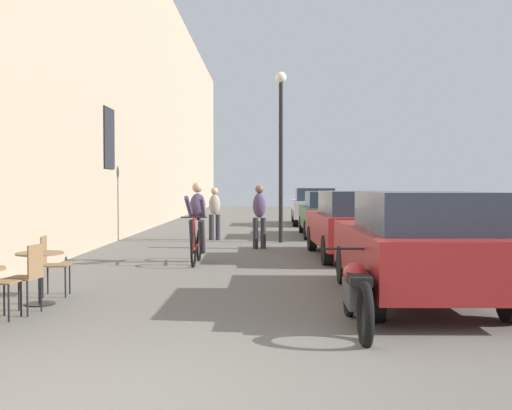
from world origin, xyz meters
TOP-DOWN VIEW (x-y plane):
  - ground_plane at (0.00, 0.00)m, footprint 88.00×88.00m
  - building_facade_left at (-3.45, 14.00)m, footprint 0.54×68.00m
  - cafe_table_mid at (-1.91, 3.91)m, footprint 0.64×0.64m
  - cafe_chair_mid_toward_street at (-1.99, 4.57)m, footprint 0.42×0.42m
  - cafe_chair_mid_toward_wall at (-1.84, 3.30)m, footprint 0.44×0.44m
  - cyclist_on_bicycle at (-0.26, 8.54)m, footprint 0.52×1.76m
  - pedestrian_near at (1.04, 11.49)m, footprint 0.35×0.25m
  - pedestrian_mid at (-0.34, 14.04)m, footprint 0.36×0.26m
  - street_lamp at (1.64, 13.28)m, footprint 0.32×0.32m
  - parked_car_nearest at (3.33, 4.22)m, footprint 1.87×4.38m
  - parked_car_second at (3.23, 9.53)m, footprint 1.93×4.33m
  - parked_car_third at (3.24, 15.43)m, footprint 1.74×4.10m
  - parked_car_fourth at (3.25, 21.54)m, footprint 1.92×4.37m
  - parked_motorcycle at (2.23, 2.57)m, footprint 0.62×2.15m

SIDE VIEW (x-z plane):
  - ground_plane at x=0.00m, z-range 0.00..0.00m
  - parked_motorcycle at x=2.23m, z-range -0.05..0.86m
  - cafe_chair_mid_toward_street at x=-1.99m, z-range 0.07..0.96m
  - cafe_chair_mid_toward_wall at x=-1.84m, z-range 0.07..0.96m
  - cafe_table_mid at x=-1.91m, z-range 0.16..0.88m
  - parked_car_third at x=3.24m, z-range 0.03..1.48m
  - parked_car_second at x=3.23m, z-range 0.03..1.55m
  - parked_car_fourth at x=3.25m, z-range 0.03..1.57m
  - parked_car_nearest at x=3.33m, z-range 0.03..1.58m
  - cyclist_on_bicycle at x=-0.26m, z-range -0.06..1.68m
  - pedestrian_mid at x=-0.34m, z-range 0.10..1.69m
  - pedestrian_near at x=1.04m, z-range 0.10..1.76m
  - street_lamp at x=1.64m, z-range 0.66..5.56m
  - building_facade_left at x=-3.45m, z-range 0.00..10.44m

